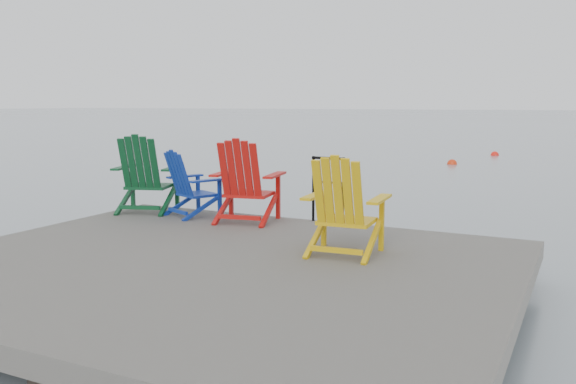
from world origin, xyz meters
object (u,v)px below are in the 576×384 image
at_px(chair_blue, 190,183).
at_px(chair_red, 245,181).
at_px(buoy_a, 495,155).
at_px(chair_yellow, 343,206).
at_px(buoy_b, 452,164).
at_px(handrail, 328,183).
at_px(chair_green, 145,174).

relative_size(chair_blue, chair_red, 0.84).
bearing_deg(chair_red, buoy_a, 77.24).
relative_size(chair_yellow, buoy_b, 3.08).
bearing_deg(buoy_a, handrail, -88.97).
bearing_deg(chair_blue, buoy_b, 110.80).
bearing_deg(chair_red, chair_green, 169.18).
relative_size(handrail, buoy_a, 2.71).
bearing_deg(buoy_b, handrail, -85.30).
distance_m(handrail, chair_blue, 2.01).
relative_size(chair_green, chair_red, 1.01).
distance_m(chair_yellow, buoy_a, 20.11).
distance_m(handrail, chair_yellow, 1.83).
height_order(handrail, buoy_a, handrail).
bearing_deg(handrail, buoy_a, 91.03).
height_order(chair_blue, buoy_a, chair_blue).
distance_m(chair_red, buoy_a, 18.97).
height_order(handrail, chair_green, chair_green).
relative_size(chair_red, buoy_a, 3.39).
relative_size(buoy_a, buoy_b, 0.96).
distance_m(chair_green, buoy_b, 14.61).
height_order(chair_yellow, buoy_b, chair_yellow).
distance_m(handrail, buoy_b, 14.08).
bearing_deg(handrail, chair_red, -153.93).
bearing_deg(chair_blue, chair_red, 21.99).
bearing_deg(chair_yellow, handrail, 113.26).
distance_m(chair_green, chair_red, 1.72).
xyz_separation_m(chair_green, buoy_b, (1.59, 14.48, -1.08)).
xyz_separation_m(chair_red, chair_yellow, (1.87, -1.12, -0.03)).
bearing_deg(buoy_a, chair_green, -97.24).
height_order(chair_blue, buoy_b, chair_blue).
distance_m(chair_blue, buoy_b, 14.51).
bearing_deg(chair_yellow, chair_red, 144.46).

